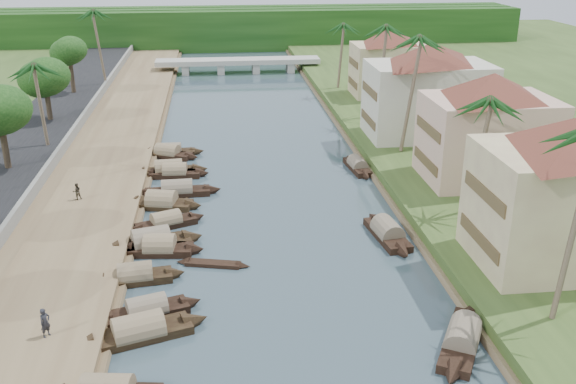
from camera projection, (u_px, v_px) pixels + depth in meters
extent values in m
plane|color=#34464F|center=(283.00, 276.00, 44.31)|extent=(220.00, 220.00, 0.00)
cube|color=brown|center=(93.00, 179.00, 60.93)|extent=(10.00, 180.00, 0.80)
cube|color=#2D441B|center=(449.00, 163.00, 64.56)|extent=(16.00, 180.00, 1.20)
cube|color=black|center=(0.00, 180.00, 59.92)|extent=(8.00, 180.00, 1.40)
cube|color=slate|center=(46.00, 172.00, 60.13)|extent=(0.40, 180.00, 1.10)
cube|color=black|center=(233.00, 31.00, 130.51)|extent=(120.00, 4.00, 8.00)
cube|color=black|center=(232.00, 28.00, 135.13)|extent=(120.00, 4.00, 8.00)
cube|color=black|center=(231.00, 25.00, 139.74)|extent=(120.00, 4.00, 8.00)
cube|color=#A2A197|center=(238.00, 61.00, 110.02)|extent=(28.00, 4.00, 0.80)
cube|color=#A2A197|center=(186.00, 69.00, 109.48)|extent=(1.20, 3.50, 1.80)
cube|color=#A2A197|center=(221.00, 68.00, 110.11)|extent=(1.20, 3.50, 1.80)
cube|color=#A2A197|center=(256.00, 67.00, 110.75)|extent=(1.20, 3.50, 1.80)
cube|color=#A2A197|center=(290.00, 66.00, 111.38)|extent=(1.20, 3.50, 1.80)
cube|color=beige|center=(570.00, 206.00, 42.55)|extent=(12.00, 8.00, 8.00)
cube|color=brown|center=(479.00, 238.00, 42.65)|extent=(0.10, 6.40, 0.90)
cube|color=brown|center=(484.00, 193.00, 41.47)|extent=(0.10, 6.40, 0.90)
cube|color=tan|center=(487.00, 139.00, 57.52)|extent=(11.00, 8.00, 7.50)
pyramid|color=brown|center=(494.00, 86.00, 55.72)|extent=(14.11, 14.11, 2.20)
cube|color=brown|center=(426.00, 161.00, 57.62)|extent=(0.10, 6.40, 0.90)
cube|color=brown|center=(428.00, 129.00, 56.51)|extent=(0.10, 6.40, 0.90)
cube|color=beige|center=(428.00, 100.00, 70.24)|extent=(13.00, 8.00, 8.00)
pyramid|color=brown|center=(431.00, 53.00, 68.35)|extent=(15.59, 15.59, 2.20)
cube|color=brown|center=(368.00, 120.00, 70.29)|extent=(0.10, 6.40, 0.90)
cube|color=brown|center=(370.00, 91.00, 69.10)|extent=(0.10, 6.40, 0.90)
cube|color=beige|center=(389.00, 70.00, 88.99)|extent=(10.00, 7.00, 7.00)
pyramid|color=brown|center=(391.00, 36.00, 87.29)|extent=(12.62, 12.62, 2.20)
cube|color=brown|center=(353.00, 83.00, 89.10)|extent=(0.10, 5.60, 0.90)
cube|color=brown|center=(353.00, 63.00, 88.07)|extent=(0.10, 5.60, 0.90)
cube|color=black|center=(139.00, 335.00, 37.39)|extent=(6.43, 3.70, 0.70)
cone|color=black|center=(195.00, 321.00, 38.67)|extent=(2.20, 2.18, 1.92)
cone|color=black|center=(79.00, 349.00, 36.06)|extent=(2.20, 2.18, 1.92)
cylinder|color=#897457|center=(139.00, 330.00, 37.25)|extent=(5.07, 3.33, 1.99)
cube|color=black|center=(147.00, 314.00, 39.55)|extent=(5.30, 3.08, 0.70)
cone|color=black|center=(191.00, 303.00, 40.59)|extent=(1.83, 1.83, 1.61)
cone|color=black|center=(101.00, 323.00, 38.44)|extent=(1.83, 1.83, 1.61)
cylinder|color=#746657|center=(147.00, 308.00, 39.41)|extent=(4.19, 2.78, 1.68)
cube|color=black|center=(136.00, 279.00, 43.53)|extent=(5.05, 2.23, 0.70)
cone|color=black|center=(176.00, 274.00, 44.08)|extent=(1.59, 1.65, 1.65)
cone|color=black|center=(94.00, 283.00, 42.91)|extent=(1.59, 1.65, 1.65)
cylinder|color=#897457|center=(135.00, 274.00, 43.39)|extent=(3.91, 2.16, 1.72)
cube|color=black|center=(160.00, 251.00, 47.47)|extent=(4.95, 2.35, 0.70)
cone|color=black|center=(196.00, 250.00, 47.45)|extent=(1.59, 1.80, 1.81)
cone|color=black|center=(124.00, 250.00, 47.43)|extent=(1.59, 1.80, 1.81)
cylinder|color=#897457|center=(160.00, 246.00, 47.33)|extent=(3.83, 2.30, 1.91)
cube|color=black|center=(152.00, 246.00, 48.27)|extent=(6.14, 3.56, 0.70)
cone|color=black|center=(193.00, 238.00, 49.37)|extent=(2.13, 2.25, 2.05)
cone|color=black|center=(108.00, 252.00, 47.11)|extent=(2.13, 2.25, 2.05)
cylinder|color=#746657|center=(151.00, 241.00, 48.13)|extent=(4.84, 3.27, 2.16)
cube|color=black|center=(167.00, 225.00, 51.78)|extent=(5.06, 3.28, 0.70)
cone|color=black|center=(198.00, 217.00, 52.97)|extent=(1.81, 1.80, 1.53)
cone|color=black|center=(134.00, 231.00, 50.52)|extent=(1.81, 1.80, 1.53)
cylinder|color=#897457|center=(166.00, 220.00, 51.64)|extent=(4.03, 2.90, 1.59)
cube|color=black|center=(162.00, 205.00, 55.53)|extent=(5.48, 3.07, 0.70)
cone|color=black|center=(194.00, 206.00, 55.19)|extent=(1.88, 2.04, 1.90)
cone|color=black|center=(130.00, 203.00, 55.81)|extent=(1.88, 2.04, 1.90)
cylinder|color=#897457|center=(162.00, 201.00, 55.39)|extent=(4.31, 2.86, 2.01)
cube|color=black|center=(177.00, 193.00, 58.21)|extent=(5.91, 1.95, 0.70)
cone|color=black|center=(213.00, 190.00, 58.63)|extent=(1.72, 1.63, 1.76)
cone|color=black|center=(141.00, 194.00, 57.73)|extent=(1.72, 1.63, 1.76)
cylinder|color=#746657|center=(177.00, 189.00, 58.07)|extent=(4.53, 1.97, 1.81)
cube|color=black|center=(169.00, 172.00, 63.29)|extent=(5.73, 2.25, 0.70)
cone|color=black|center=(201.00, 170.00, 63.81)|extent=(1.74, 1.77, 1.83)
cone|color=black|center=(137.00, 174.00, 62.72)|extent=(1.74, 1.77, 1.83)
cylinder|color=#897457|center=(169.00, 169.00, 63.15)|extent=(4.41, 2.23, 1.91)
cube|color=black|center=(175.00, 175.00, 62.66)|extent=(4.96, 1.99, 0.70)
cone|color=black|center=(203.00, 174.00, 62.75)|extent=(1.51, 1.59, 1.65)
cone|color=black|center=(147.00, 174.00, 62.51)|extent=(1.51, 1.59, 1.65)
cylinder|color=#897457|center=(175.00, 171.00, 62.52)|extent=(3.82, 1.98, 1.73)
cube|color=black|center=(169.00, 153.00, 68.86)|extent=(5.52, 1.55, 0.70)
cone|color=black|center=(198.00, 152.00, 69.15)|extent=(1.56, 1.39, 1.56)
cone|color=black|center=(140.00, 154.00, 68.52)|extent=(1.56, 1.39, 1.56)
cylinder|color=#746657|center=(169.00, 150.00, 68.72)|extent=(4.22, 1.61, 1.59)
cube|color=black|center=(168.00, 155.00, 68.23)|extent=(5.42, 3.71, 0.70)
cone|color=black|center=(192.00, 157.00, 67.36)|extent=(2.00, 2.01, 1.69)
cone|color=black|center=(144.00, 152.00, 69.04)|extent=(2.00, 2.01, 1.69)
cylinder|color=#897457|center=(168.00, 152.00, 68.09)|extent=(4.34, 3.25, 1.76)
cube|color=black|center=(462.00, 342.00, 36.75)|extent=(4.68, 6.41, 0.70)
cone|color=black|center=(471.00, 310.00, 39.74)|extent=(2.29, 2.36, 1.83)
cone|color=black|center=(452.00, 377.00, 33.70)|extent=(2.29, 2.36, 1.83)
cylinder|color=#746657|center=(463.00, 337.00, 36.61)|extent=(4.01, 5.14, 1.87)
cube|color=black|center=(387.00, 236.00, 49.89)|extent=(2.58, 6.01, 0.70)
cone|color=black|center=(372.00, 218.00, 52.78)|extent=(1.86, 1.87, 1.85)
cone|color=black|center=(404.00, 253.00, 46.94)|extent=(1.86, 1.87, 1.85)
cylinder|color=#746657|center=(388.00, 231.00, 49.75)|extent=(2.47, 4.66, 1.92)
cube|color=black|center=(357.00, 168.00, 64.52)|extent=(2.00, 5.26, 0.70)
cone|color=black|center=(349.00, 158.00, 67.08)|extent=(1.47, 1.59, 1.49)
cone|color=black|center=(367.00, 177.00, 61.91)|extent=(1.47, 1.59, 1.49)
cylinder|color=#746657|center=(357.00, 164.00, 64.38)|extent=(1.93, 4.06, 1.53)
cube|color=black|center=(213.00, 264.00, 45.74)|extent=(4.06, 1.83, 0.35)
cone|color=black|center=(244.00, 266.00, 45.46)|extent=(1.18, 1.10, 0.88)
cone|color=black|center=(183.00, 262.00, 46.02)|extent=(1.18, 1.10, 0.88)
cube|color=black|center=(178.00, 170.00, 64.20)|extent=(4.32, 2.92, 0.35)
cone|color=black|center=(200.00, 173.00, 63.32)|extent=(1.40, 1.32, 0.89)
cone|color=black|center=(157.00, 167.00, 65.08)|extent=(1.40, 1.32, 0.89)
cylinder|color=brown|center=(571.00, 227.00, 35.18)|extent=(1.09, 0.36, 11.57)
cylinder|color=brown|center=(476.00, 156.00, 50.18)|extent=(1.38, 0.36, 9.27)
sphere|color=#164417|center=(482.00, 101.00, 48.54)|extent=(3.20, 3.20, 3.20)
cylinder|color=brown|center=(407.00, 95.00, 64.15)|extent=(1.71, 0.36, 11.75)
sphere|color=#164417|center=(411.00, 38.00, 62.05)|extent=(3.20, 3.20, 3.20)
cylinder|color=brown|center=(381.00, 71.00, 77.52)|extent=(0.80, 0.36, 11.01)
sphere|color=#164417|center=(384.00, 27.00, 75.57)|extent=(3.20, 3.20, 3.20)
cylinder|color=brown|center=(41.00, 105.00, 66.13)|extent=(0.68, 0.36, 8.55)
sphere|color=#164417|center=(36.00, 65.00, 64.61)|extent=(3.20, 3.20, 3.20)
cylinder|color=brown|center=(340.00, 56.00, 92.67)|extent=(0.98, 0.36, 9.19)
sphere|color=#164417|center=(341.00, 25.00, 91.04)|extent=(3.20, 3.20, 3.20)
cylinder|color=brown|center=(101.00, 47.00, 93.94)|extent=(1.26, 0.36, 10.73)
sphere|color=#164417|center=(97.00, 11.00, 92.03)|extent=(3.20, 3.20, 3.20)
cylinder|color=#473A29|center=(5.00, 149.00, 60.36)|extent=(0.60, 0.60, 3.81)
cylinder|color=#473A29|center=(49.00, 105.00, 76.60)|extent=(0.60, 0.60, 3.48)
ellipsoid|color=black|center=(45.00, 78.00, 75.37)|extent=(5.33, 5.33, 4.38)
cylinder|color=#473A29|center=(72.00, 79.00, 89.94)|extent=(0.60, 0.60, 3.97)
ellipsoid|color=black|center=(69.00, 51.00, 88.53)|extent=(4.46, 4.46, 3.66)
cylinder|color=#473A29|center=(461.00, 114.00, 74.05)|extent=(0.60, 0.60, 3.29)
ellipsoid|color=black|center=(463.00, 87.00, 72.89)|extent=(4.41, 4.41, 3.63)
imported|color=#222329|center=(45.00, 323.00, 35.97)|extent=(0.73, 0.77, 1.77)
imported|color=#383327|center=(77.00, 191.00, 54.93)|extent=(0.88, 0.81, 1.47)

